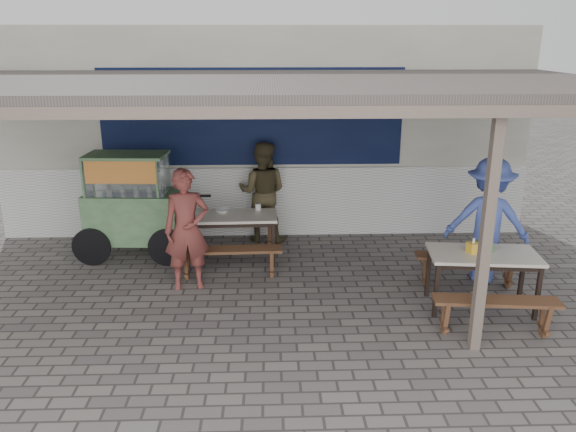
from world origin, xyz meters
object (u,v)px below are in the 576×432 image
Objects in this scene: vendor_cart at (132,202)px; patron_wall_side at (263,192)px; bench_left_wall at (232,227)px; patron_street_side at (187,230)px; bench_left_street at (229,256)px; bench_right_wall at (468,263)px; condiment_jar at (258,207)px; table_right at (483,259)px; condiment_bowl at (223,211)px; donation_box at (484,246)px; tissue_box at (473,248)px; patron_right_table at (488,220)px; table_left at (230,220)px; bench_right_street at (496,308)px.

vendor_cart is 1.24× the size of patron_wall_side.
bench_left_wall is 0.91× the size of patron_street_side.
bench_right_wall is at bearing -7.61° from bench_left_street.
table_right is at bearing -33.90° from condiment_jar.
patron_wall_side reaches higher than condiment_bowl.
condiment_jar is (0.94, 1.15, -0.04)m from patron_street_side.
donation_box is (-0.05, -0.61, 0.48)m from bench_right_wall.
tissue_box is (-0.14, 0.02, 0.14)m from table_right.
bench_right_wall is at bearing -22.88° from condiment_jar.
donation_box is 0.88× the size of condiment_bowl.
donation_box is (4.82, -1.86, -0.08)m from vendor_cart.
patron_street_side is 4.17m from patron_right_table.
table_left is 1.07m from patron_wall_side.
patron_wall_side is (0.47, 1.57, 0.51)m from bench_left_street.
bench_right_street is 4.17m from condiment_bowl.
vendor_cart reaches higher than bench_right_street.
bench_left_wall is 1.09× the size of table_right.
patron_street_side is 3.73m from tissue_box.
bench_right_wall is 3.66m from condiment_bowl.
tissue_box is at bearing 146.34° from patron_wall_side.
patron_right_table reaches higher than condiment_jar.
bench_left_street is 3.62m from bench_right_street.
table_left is at bearing -150.11° from condiment_jar.
bench_left_wall is 15.13× the size of condiment_jar.
vendor_cart is (-1.53, 0.89, 0.55)m from bench_left_street.
tissue_box is (3.14, -1.65, 0.14)m from table_left.
tissue_box is at bearing 78.72° from patron_right_table.
tissue_box is at bearing -22.09° from patron_street_side.
table_right is at bearing -28.08° from condiment_bowl.
bench_right_street is 0.90m from donation_box.
patron_right_table reaches higher than tissue_box.
condiment_bowl is at bearing -168.67° from condiment_jar.
bench_left_street is 0.73× the size of vendor_cart.
vendor_cart reaches higher than condiment_jar.
vendor_cart reaches higher than donation_box.
bench_right_wall is (0.07, 0.68, -0.33)m from table_right.
donation_box is (0.16, 0.06, -0.00)m from tissue_box.
bench_left_street is 7.09× the size of condiment_bowl.
condiment_bowl is at bearing 64.07° from patron_wall_side.
table_left is at bearing 149.56° from bench_right_street.
table_right is 1.00m from patron_right_table.
bench_left_street and bench_right_wall have the same top height.
bench_right_street is at bearing -90.00° from bench_right_wall.
table_left is 0.21m from condiment_bowl.
tissue_box is 3.31m from condiment_jar.
table_left is 7.55× the size of donation_box.
bench_left_wall is 4.39m from bench_right_street.
bench_left_street is at bearing 157.47° from bench_right_street.
patron_right_table is 3.38m from condiment_jar.
tissue_box is (3.12, -1.02, 0.48)m from bench_left_street.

